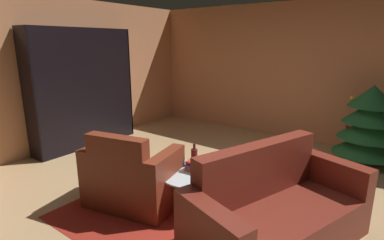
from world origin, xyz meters
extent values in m
plane|color=tan|center=(0.00, 0.00, 0.00)|extent=(7.52, 7.52, 0.00)
cube|color=tan|center=(0.00, 3.00, 1.29)|extent=(6.38, 0.06, 2.57)
cube|color=tan|center=(-3.16, 0.00, 1.29)|extent=(0.06, 6.06, 2.57)
cube|color=maroon|center=(0.09, -0.41, 0.00)|extent=(2.72, 2.15, 0.01)
cube|color=black|center=(-2.74, 0.30, 1.04)|extent=(0.03, 1.92, 2.07)
cube|color=black|center=(-2.92, 1.25, 1.04)|extent=(0.38, 0.02, 2.07)
cube|color=black|center=(-2.92, -0.64, 1.04)|extent=(0.38, 0.03, 2.07)
cube|color=black|center=(-2.92, 0.30, 0.01)|extent=(0.36, 1.87, 0.03)
cube|color=black|center=(-2.92, 0.30, 0.35)|extent=(0.36, 1.87, 0.03)
cube|color=black|center=(-2.92, 0.30, 0.70)|extent=(0.36, 1.87, 0.02)
cube|color=black|center=(-2.92, 0.30, 1.04)|extent=(0.36, 1.87, 0.02)
cube|color=black|center=(-2.92, 0.30, 1.38)|extent=(0.36, 1.87, 0.02)
cube|color=black|center=(-2.92, 0.30, 1.72)|extent=(0.36, 1.87, 0.02)
cube|color=black|center=(-2.92, 0.30, 2.06)|extent=(0.36, 1.87, 0.03)
cube|color=black|center=(-3.07, 0.30, 0.64)|extent=(0.05, 0.87, 0.55)
cube|color=black|center=(-3.04, 0.30, 0.64)|extent=(0.03, 0.90, 0.58)
cube|color=#3A8841|center=(-3.02, 1.18, 0.14)|extent=(0.17, 0.05, 0.23)
cube|color=gold|center=(-2.98, 1.13, 0.15)|extent=(0.25, 0.04, 0.26)
cube|color=#8959A7|center=(-3.00, 1.08, 0.16)|extent=(0.21, 0.05, 0.27)
cube|color=#BBA496|center=(-3.00, 1.02, 0.17)|extent=(0.21, 0.05, 0.28)
cube|color=#2A7531|center=(-2.97, 0.97, 0.14)|extent=(0.27, 0.03, 0.23)
cube|color=#8559A0|center=(-2.97, 0.94, 0.13)|extent=(0.26, 0.03, 0.20)
cube|color=#3D371D|center=(-2.96, 0.90, 0.14)|extent=(0.28, 0.04, 0.23)
cube|color=red|center=(-2.99, 0.86, 0.14)|extent=(0.22, 0.03, 0.23)
cube|color=#ADB097|center=(-2.97, 1.16, 1.19)|extent=(0.26, 0.05, 0.27)
cube|color=gold|center=(-3.02, 1.12, 1.19)|extent=(0.17, 0.03, 0.28)
cube|color=teal|center=(-3.02, 1.08, 1.15)|extent=(0.17, 0.03, 0.21)
cube|color=#214D8B|center=(-3.00, 1.05, 1.19)|extent=(0.20, 0.03, 0.28)
cube|color=#24688E|center=(-2.97, 1.02, 1.16)|extent=(0.27, 0.03, 0.22)
cube|color=orange|center=(-2.98, 0.98, 1.18)|extent=(0.25, 0.04, 0.26)
cube|color=#90428D|center=(-3.00, 0.92, 1.17)|extent=(0.20, 0.05, 0.24)
cube|color=purple|center=(-3.00, 0.88, 1.15)|extent=(0.20, 0.03, 0.19)
cube|color=#1F4C9A|center=(-3.01, 1.18, 1.52)|extent=(0.18, 0.03, 0.26)
cube|color=red|center=(-3.01, 1.14, 1.53)|extent=(0.19, 0.03, 0.28)
cube|color=#3F3A1A|center=(-2.99, 1.10, 1.48)|extent=(0.23, 0.05, 0.18)
cube|color=#BF372A|center=(-2.99, 1.05, 1.48)|extent=(0.22, 0.03, 0.18)
cube|color=teal|center=(-3.01, 1.01, 1.49)|extent=(0.18, 0.03, 0.21)
cube|color=gold|center=(-2.98, 1.18, 1.87)|extent=(0.25, 0.03, 0.28)
cube|color=orange|center=(-2.97, 1.14, 1.85)|extent=(0.26, 0.03, 0.23)
cube|color=#453431|center=(-2.98, 1.10, 1.87)|extent=(0.23, 0.04, 0.28)
cube|color=gold|center=(-2.96, 1.05, 1.83)|extent=(0.28, 0.05, 0.19)
cube|color=navy|center=(-3.01, 1.00, 1.84)|extent=(0.18, 0.04, 0.22)
cube|color=#23449A|center=(-2.96, 0.95, 1.87)|extent=(0.28, 0.04, 0.28)
cube|color=maroon|center=(-0.66, -0.65, 0.22)|extent=(0.84, 0.80, 0.43)
cube|color=maroon|center=(-0.60, -0.90, 0.66)|extent=(0.73, 0.30, 0.47)
cube|color=maroon|center=(-0.24, -0.55, 0.34)|extent=(0.29, 0.68, 0.69)
cube|color=maroon|center=(-1.08, -0.74, 0.34)|extent=(0.29, 0.68, 0.69)
ellipsoid|color=#988962|center=(-0.64, -0.57, 0.52)|extent=(0.31, 0.24, 0.18)
sphere|color=#988962|center=(-0.71, -0.46, 0.58)|extent=(0.13, 0.13, 0.13)
cube|color=maroon|center=(0.99, -0.40, 0.20)|extent=(1.19, 1.61, 0.39)
cube|color=maroon|center=(0.71, -0.30, 0.65)|extent=(0.63, 1.42, 0.53)
cube|color=maroon|center=(1.25, 0.37, 0.34)|extent=(0.78, 0.41, 0.68)
cylinder|color=black|center=(0.16, -0.29, 0.21)|extent=(0.04, 0.04, 0.41)
cylinder|color=black|center=(-0.15, -0.13, 0.21)|extent=(0.04, 0.04, 0.41)
cylinder|color=black|center=(-0.16, -0.49, 0.21)|extent=(0.04, 0.04, 0.41)
cylinder|color=silver|center=(-0.05, -0.31, 0.42)|extent=(0.76, 0.76, 0.02)
cube|color=gray|center=(-0.05, -0.26, 0.44)|extent=(0.21, 0.17, 0.03)
cube|color=red|center=(-0.06, -0.27, 0.47)|extent=(0.16, 0.15, 0.03)
cube|color=#3D448C|center=(-0.06, -0.27, 0.50)|extent=(0.20, 0.17, 0.03)
cube|color=red|center=(-0.05, -0.26, 0.52)|extent=(0.21, 0.12, 0.03)
cube|color=#B53324|center=(-0.05, -0.26, 0.54)|extent=(0.20, 0.16, 0.02)
cylinder|color=maroon|center=(-0.16, -0.13, 0.53)|extent=(0.08, 0.08, 0.20)
cylinder|color=maroon|center=(-0.16, -0.13, 0.66)|extent=(0.03, 0.03, 0.07)
cylinder|color=brown|center=(1.32, 2.37, 0.07)|extent=(0.08, 0.08, 0.15)
cone|color=#246734|center=(1.32, 2.37, 0.31)|extent=(0.96, 0.96, 0.33)
cone|color=#246734|center=(1.32, 2.37, 0.56)|extent=(0.86, 0.86, 0.33)
cone|color=#246734|center=(1.32, 2.37, 0.81)|extent=(0.77, 0.77, 0.33)
cone|color=#246734|center=(1.32, 2.37, 1.06)|extent=(0.68, 0.68, 0.33)
sphere|color=yellow|center=(1.04, 2.37, 0.99)|extent=(0.06, 0.06, 0.06)
sphere|color=red|center=(1.00, 2.52, 0.49)|extent=(0.06, 0.06, 0.06)
camera|label=1|loc=(1.79, -2.82, 1.84)|focal=28.30mm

